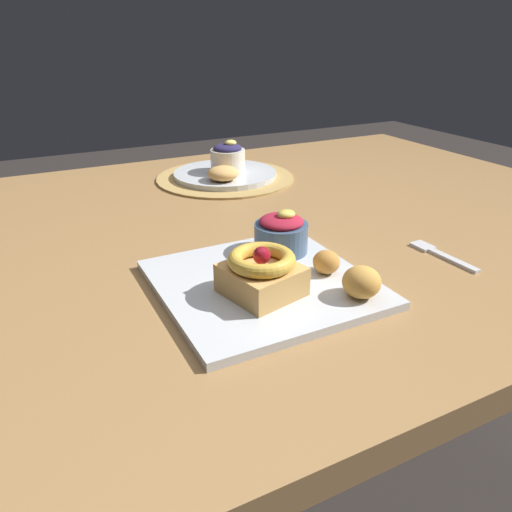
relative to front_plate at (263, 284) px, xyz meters
The scene contains 12 objects.
ground_plane 0.78m from the front_plate, 72.34° to the left, with size 8.00×8.00×0.00m, color #2D2826.
dining_table 0.26m from the front_plate, 72.34° to the left, with size 1.58×1.07×0.73m.
woven_placemat 0.55m from the front_plate, 71.56° to the left, with size 0.32×0.32×0.01m, color #AD894C.
front_plate is the anchor object (origin of this frame).
cake_slice 0.05m from the front_plate, 120.08° to the right, with size 0.11×0.11×0.07m.
berry_ramekin 0.11m from the front_plate, 45.87° to the left, with size 0.08×0.08×0.07m.
fritter_front 0.14m from the front_plate, 46.93° to the right, with size 0.05×0.05×0.04m, color gold.
fritter_middle 0.10m from the front_plate, 13.22° to the right, with size 0.04×0.04×0.03m, color #BC7F38.
back_plate 0.55m from the front_plate, 71.56° to the left, with size 0.24×0.24×0.01m, color silver.
back_ramekin 0.55m from the front_plate, 70.80° to the left, with size 0.08×0.08×0.08m.
back_pastry 0.48m from the front_plate, 72.91° to the left, with size 0.07×0.07×0.03m, color tan.
fork 0.30m from the front_plate, ahead, with size 0.03×0.13×0.00m.
Camera 1 is at (-0.36, -0.77, 1.06)m, focal length 34.56 mm.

